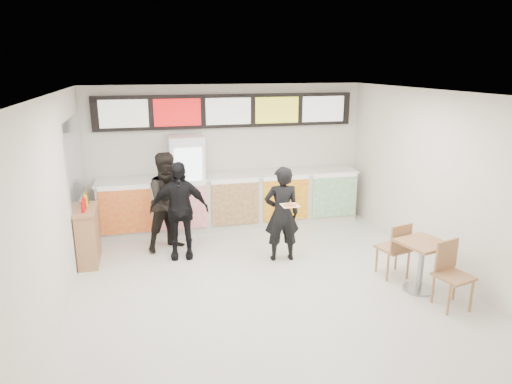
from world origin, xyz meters
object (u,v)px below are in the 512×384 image
object	(u,v)px
cafe_table	(422,257)
condiment_ledge	(88,235)
customer_left	(169,202)
customer_main	(282,214)
drinks_fridge	(188,184)
customer_mid	(179,210)
service_counter	(232,200)

from	to	relation	value
cafe_table	condiment_ledge	bearing A→B (deg)	140.91
customer_left	cafe_table	world-z (taller)	customer_left
customer_left	customer_main	bearing A→B (deg)	-51.95
condiment_ledge	customer_left	bearing A→B (deg)	11.16
customer_main	cafe_table	world-z (taller)	customer_main
drinks_fridge	customer_main	distance (m)	2.46
customer_main	condiment_ledge	distance (m)	3.42
drinks_fridge	condiment_ledge	xyz separation A→B (m)	(-1.89, -1.29, -0.49)
cafe_table	customer_main	bearing A→B (deg)	122.18
customer_mid	customer_main	bearing A→B (deg)	-11.28
service_counter	drinks_fridge	bearing A→B (deg)	179.01
customer_mid	cafe_table	xyz separation A→B (m)	(3.49, -2.19, -0.33)
customer_main	customer_left	bearing A→B (deg)	-21.53
drinks_fridge	cafe_table	bearing A→B (deg)	-48.59
customer_main	condiment_ledge	xyz separation A→B (m)	(-3.34, 0.68, -0.35)
service_counter	condiment_ledge	bearing A→B (deg)	-155.63
condiment_ledge	customer_mid	bearing A→B (deg)	-4.95
customer_main	condiment_ledge	world-z (taller)	customer_main
customer_left	condiment_ledge	size ratio (longest dim) A/B	1.56
customer_main	cafe_table	size ratio (longest dim) A/B	1.01
cafe_table	service_counter	bearing A→B (deg)	107.60
drinks_fridge	customer_left	bearing A→B (deg)	-113.72
customer_main	drinks_fridge	bearing A→B (deg)	-48.18
drinks_fridge	condiment_ledge	world-z (taller)	drinks_fridge
customer_main	cafe_table	xyz separation A→B (m)	(1.74, -1.64, -0.30)
service_counter	condiment_ledge	size ratio (longest dim) A/B	4.66
drinks_fridge	customer_mid	distance (m)	1.47
condiment_ledge	service_counter	bearing A→B (deg)	24.37
service_counter	cafe_table	distance (m)	4.25
customer_mid	cafe_table	bearing A→B (deg)	-26.04
service_counter	customer_left	distance (m)	1.74
customer_main	condiment_ledge	size ratio (longest dim) A/B	1.44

